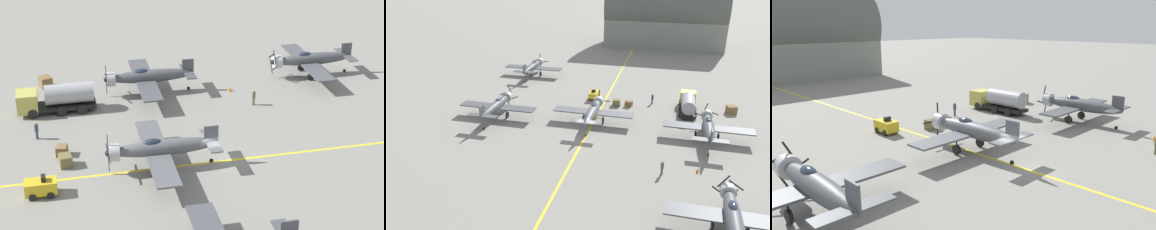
% 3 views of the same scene
% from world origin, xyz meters
% --- Properties ---
extents(ground_plane, '(400.00, 400.00, 0.00)m').
position_xyz_m(ground_plane, '(0.00, 0.00, 0.00)').
color(ground_plane, gray).
extents(taxiway_stripe, '(0.30, 160.00, 0.01)m').
position_xyz_m(taxiway_stripe, '(0.00, 0.00, 0.00)').
color(taxiway_stripe, yellow).
rests_on(taxiway_stripe, ground).
extents(airplane_near_right, '(12.00, 9.98, 3.65)m').
position_xyz_m(airplane_near_right, '(17.31, -15.98, 2.01)').
color(airplane_near_right, '#494C51').
rests_on(airplane_near_right, ground).
extents(airplane_mid_left, '(12.00, 9.98, 3.66)m').
position_xyz_m(airplane_mid_left, '(-14.81, 3.25, 2.01)').
color(airplane_mid_left, '#484A4F').
rests_on(airplane_mid_left, ground).
extents(airplane_far_left, '(12.00, 9.98, 3.80)m').
position_xyz_m(airplane_far_left, '(-17.30, 25.30, 2.01)').
color(airplane_far_left, '#484B50').
rests_on(airplane_far_left, ground).
extents(airplane_mid_right, '(12.00, 9.98, 3.74)m').
position_xyz_m(airplane_mid_right, '(16.32, 3.34, 2.01)').
color(airplane_mid_right, '#47494E').
rests_on(airplane_mid_right, ground).
extents(airplane_mid_center, '(12.00, 9.98, 3.80)m').
position_xyz_m(airplane_mid_center, '(0.03, 4.88, 2.01)').
color(airplane_mid_center, '#55585D').
rests_on(airplane_mid_center, ground).
extents(fuel_tanker, '(2.68, 8.00, 2.98)m').
position_xyz_m(fuel_tanker, '(13.84, 13.34, 1.51)').
color(fuel_tanker, black).
rests_on(fuel_tanker, ground).
extents(tow_tractor, '(1.57, 2.60, 1.79)m').
position_xyz_m(tow_tractor, '(-2.06, 15.17, 0.79)').
color(tow_tractor, gold).
rests_on(tow_tractor, ground).
extents(ground_crew_walking, '(0.38, 0.38, 1.73)m').
position_xyz_m(ground_crew_walking, '(10.83, -7.07, 0.94)').
color(ground_crew_walking, '#515638').
rests_on(ground_crew_walking, ground).
extents(ground_crew_inspecting, '(0.38, 0.38, 1.76)m').
position_xyz_m(ground_crew_inspecting, '(8.05, 15.43, 0.96)').
color(ground_crew_inspecting, '#334256').
rests_on(ground_crew_inspecting, ground).
extents(supply_crate_by_tanker, '(1.40, 1.22, 1.06)m').
position_xyz_m(supply_crate_by_tanker, '(2.29, 13.02, 0.53)').
color(supply_crate_by_tanker, brown).
rests_on(supply_crate_by_tanker, ground).
extents(supply_crate_mid_lane, '(1.78, 1.62, 1.23)m').
position_xyz_m(supply_crate_mid_lane, '(20.65, 14.34, 0.61)').
color(supply_crate_mid_lane, brown).
rests_on(supply_crate_mid_lane, ground).
extents(supply_crate_outboard, '(1.31, 1.17, 0.93)m').
position_xyz_m(supply_crate_outboard, '(4.34, 13.24, 0.47)').
color(supply_crate_outboard, brown).
rests_on(supply_crate_outboard, ground).
extents(traffic_cone, '(0.36, 0.36, 0.55)m').
position_xyz_m(traffic_cone, '(14.86, -5.61, 0.28)').
color(traffic_cone, orange).
rests_on(traffic_cone, ground).
extents(hangar, '(31.49, 15.71, 18.51)m').
position_xyz_m(hangar, '(7.65, 62.14, 8.58)').
color(hangar, gray).
rests_on(hangar, ground).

